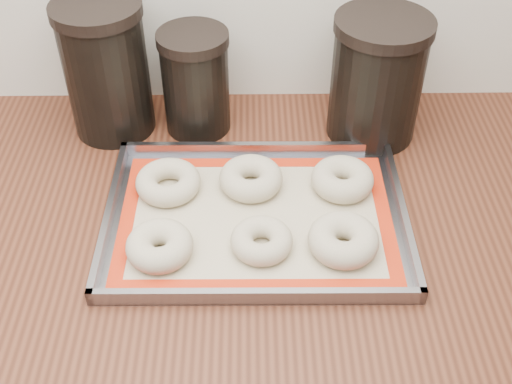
{
  "coord_description": "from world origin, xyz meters",
  "views": [
    {
      "loc": [
        0.01,
        0.94,
        1.6
      ],
      "look_at": [
        0.02,
        1.65,
        0.96
      ],
      "focal_mm": 45.0,
      "sensor_mm": 36.0,
      "label": 1
    }
  ],
  "objects_px": {
    "bagel_front_left": "(160,246)",
    "canister_mid": "(196,82)",
    "bagel_back_mid": "(251,178)",
    "canister_right": "(377,78)",
    "bagel_front_right": "(343,240)",
    "canister_left": "(106,69)",
    "bagel_front_mid": "(262,241)",
    "baking_tray": "(256,217)",
    "bagel_back_left": "(168,182)",
    "bagel_back_right": "(342,179)"
  },
  "relations": [
    {
      "from": "bagel_back_mid",
      "to": "canister_mid",
      "type": "bearing_deg",
      "value": 118.39
    },
    {
      "from": "baking_tray",
      "to": "canister_mid",
      "type": "relative_size",
      "value": 2.47
    },
    {
      "from": "bagel_front_left",
      "to": "canister_right",
      "type": "distance_m",
      "value": 0.47
    },
    {
      "from": "canister_mid",
      "to": "canister_right",
      "type": "distance_m",
      "value": 0.31
    },
    {
      "from": "bagel_back_right",
      "to": "bagel_back_mid",
      "type": "bearing_deg",
      "value": 178.02
    },
    {
      "from": "bagel_front_mid",
      "to": "canister_right",
      "type": "relative_size",
      "value": 0.42
    },
    {
      "from": "bagel_front_right",
      "to": "canister_left",
      "type": "relative_size",
      "value": 0.43
    },
    {
      "from": "bagel_front_mid",
      "to": "canister_left",
      "type": "xyz_separation_m",
      "value": [
        -0.26,
        0.31,
        0.1
      ]
    },
    {
      "from": "bagel_front_left",
      "to": "canister_mid",
      "type": "distance_m",
      "value": 0.33
    },
    {
      "from": "bagel_front_left",
      "to": "bagel_front_right",
      "type": "xyz_separation_m",
      "value": [
        0.27,
        0.01,
        0.0
      ]
    },
    {
      "from": "bagel_back_mid",
      "to": "baking_tray",
      "type": "bearing_deg",
      "value": -84.29
    },
    {
      "from": "baking_tray",
      "to": "bagel_back_left",
      "type": "height_order",
      "value": "bagel_back_left"
    },
    {
      "from": "bagel_front_left",
      "to": "bagel_back_right",
      "type": "xyz_separation_m",
      "value": [
        0.28,
        0.14,
        0.0
      ]
    },
    {
      "from": "bagel_front_left",
      "to": "bagel_back_right",
      "type": "distance_m",
      "value": 0.31
    },
    {
      "from": "bagel_front_left",
      "to": "canister_right",
      "type": "xyz_separation_m",
      "value": [
        0.35,
        0.3,
        0.09
      ]
    },
    {
      "from": "baking_tray",
      "to": "canister_right",
      "type": "xyz_separation_m",
      "value": [
        0.21,
        0.23,
        0.1
      ]
    },
    {
      "from": "bagel_back_mid",
      "to": "canister_mid",
      "type": "height_order",
      "value": "canister_mid"
    },
    {
      "from": "canister_mid",
      "to": "canister_right",
      "type": "xyz_separation_m",
      "value": [
        0.31,
        -0.02,
        0.02
      ]
    },
    {
      "from": "bagel_front_mid",
      "to": "canister_right",
      "type": "height_order",
      "value": "canister_right"
    },
    {
      "from": "bagel_front_left",
      "to": "canister_mid",
      "type": "relative_size",
      "value": 0.52
    },
    {
      "from": "bagel_front_left",
      "to": "bagel_back_left",
      "type": "distance_m",
      "value": 0.14
    },
    {
      "from": "bagel_front_right",
      "to": "bagel_back_right",
      "type": "bearing_deg",
      "value": 84.15
    },
    {
      "from": "baking_tray",
      "to": "bagel_back_right",
      "type": "xyz_separation_m",
      "value": [
        0.14,
        0.07,
        0.02
      ]
    },
    {
      "from": "bagel_back_mid",
      "to": "canister_mid",
      "type": "distance_m",
      "value": 0.21
    },
    {
      "from": "canister_mid",
      "to": "canister_right",
      "type": "height_order",
      "value": "canister_right"
    },
    {
      "from": "bagel_back_left",
      "to": "canister_mid",
      "type": "height_order",
      "value": "canister_mid"
    },
    {
      "from": "bagel_back_right",
      "to": "canister_mid",
      "type": "relative_size",
      "value": 0.54
    },
    {
      "from": "baking_tray",
      "to": "bagel_front_right",
      "type": "height_order",
      "value": "bagel_front_right"
    },
    {
      "from": "canister_left",
      "to": "canister_mid",
      "type": "relative_size",
      "value": 1.28
    },
    {
      "from": "baking_tray",
      "to": "bagel_back_left",
      "type": "distance_m",
      "value": 0.16
    },
    {
      "from": "bagel_back_left",
      "to": "bagel_back_right",
      "type": "distance_m",
      "value": 0.28
    },
    {
      "from": "bagel_back_mid",
      "to": "canister_right",
      "type": "height_order",
      "value": "canister_right"
    },
    {
      "from": "bagel_back_right",
      "to": "canister_left",
      "type": "distance_m",
      "value": 0.44
    },
    {
      "from": "bagel_front_right",
      "to": "canister_left",
      "type": "xyz_separation_m",
      "value": [
        -0.38,
        0.32,
        0.1
      ]
    },
    {
      "from": "bagel_front_right",
      "to": "canister_right",
      "type": "height_order",
      "value": "canister_right"
    },
    {
      "from": "bagel_front_left",
      "to": "bagel_back_mid",
      "type": "relative_size",
      "value": 0.95
    },
    {
      "from": "bagel_back_mid",
      "to": "canister_right",
      "type": "relative_size",
      "value": 0.46
    },
    {
      "from": "bagel_back_left",
      "to": "canister_mid",
      "type": "bearing_deg",
      "value": 78.07
    },
    {
      "from": "bagel_back_left",
      "to": "canister_right",
      "type": "bearing_deg",
      "value": 24.86
    },
    {
      "from": "bagel_front_left",
      "to": "canister_left",
      "type": "distance_m",
      "value": 0.36
    },
    {
      "from": "bagel_front_left",
      "to": "bagel_front_mid",
      "type": "height_order",
      "value": "bagel_front_left"
    },
    {
      "from": "bagel_front_mid",
      "to": "bagel_front_right",
      "type": "xyz_separation_m",
      "value": [
        0.12,
        -0.0,
        0.0
      ]
    },
    {
      "from": "bagel_front_left",
      "to": "bagel_front_right",
      "type": "height_order",
      "value": "bagel_front_right"
    },
    {
      "from": "bagel_front_left",
      "to": "canister_left",
      "type": "height_order",
      "value": "canister_left"
    },
    {
      "from": "canister_left",
      "to": "canister_mid",
      "type": "distance_m",
      "value": 0.15
    },
    {
      "from": "bagel_front_left",
      "to": "canister_left",
      "type": "relative_size",
      "value": 0.41
    },
    {
      "from": "bagel_front_right",
      "to": "canister_mid",
      "type": "height_order",
      "value": "canister_mid"
    },
    {
      "from": "bagel_front_mid",
      "to": "bagel_back_right",
      "type": "relative_size",
      "value": 0.91
    },
    {
      "from": "bagel_front_left",
      "to": "bagel_front_right",
      "type": "distance_m",
      "value": 0.27
    },
    {
      "from": "baking_tray",
      "to": "bagel_front_mid",
      "type": "height_order",
      "value": "bagel_front_mid"
    }
  ]
}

